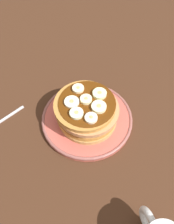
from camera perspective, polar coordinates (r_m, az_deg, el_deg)
ground_plane at (r=61.01cm, az=0.00°, el=-2.76°), size 140.00×140.00×3.00cm
plate at (r=59.07cm, az=0.00°, el=-1.59°), size 23.29×23.29×1.48cm
pancake_stack at (r=55.92cm, az=0.04°, el=0.13°), size 15.65×15.75×6.30cm
banana_slice_0 at (r=53.71cm, az=-0.15°, el=3.13°), size 2.83×2.83×1.03cm
banana_slice_1 at (r=55.93cm, az=-2.21°, el=5.81°), size 2.88×2.88×0.87cm
banana_slice_2 at (r=54.85cm, az=3.13°, el=4.53°), size 3.38×3.38×1.02cm
banana_slice_3 at (r=50.77cm, az=1.02°, el=-1.54°), size 2.89×2.89×0.92cm
banana_slice_4 at (r=51.51cm, az=-2.62°, el=-0.35°), size 3.17×3.17×0.93cm
banana_slice_5 at (r=53.52cm, az=-3.81°, el=2.47°), size 3.52×3.52×0.77cm
banana_slice_6 at (r=52.48cm, az=2.96°, el=1.25°), size 3.49×3.49×1.04cm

